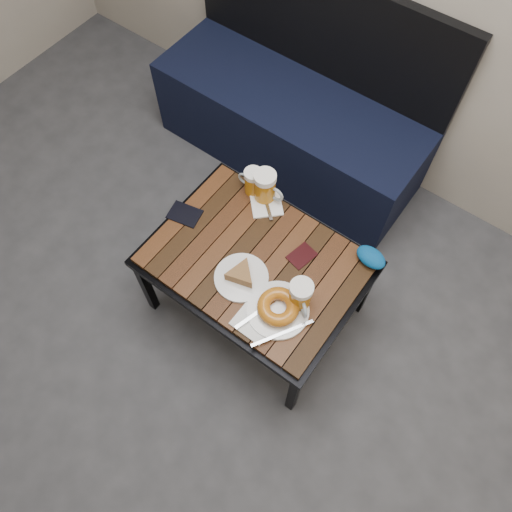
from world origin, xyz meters
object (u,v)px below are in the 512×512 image
Objects in this scene: passport_burgundy at (302,256)px; knit_pouch at (371,257)px; beer_mug_left at (253,181)px; plate_pie at (241,276)px; passport_navy at (185,214)px; plate_bagel at (278,308)px; bench at (292,119)px; cafe_table at (256,265)px; beer_mug_centre at (265,187)px; beer_mug_right at (301,295)px.

knit_pouch is (0.22, 0.14, 0.02)m from passport_burgundy.
plate_pie is at bearing 116.44° from beer_mug_left.
knit_pouch is (0.57, 0.00, -0.03)m from beer_mug_left.
plate_bagel is at bearing 65.18° from passport_navy.
beer_mug_left is at bearing -72.23° from bench.
cafe_table is 0.45m from knit_pouch.
cafe_table is 0.35m from beer_mug_left.
plate_pie is at bearing -134.67° from knit_pouch.
plate_bagel is 0.25m from passport_burgundy.
bench is 0.93m from passport_burgundy.
bench is 0.96m from cafe_table.
passport_navy is (-0.36, 0.09, -0.02)m from plate_pie.
passport_navy is at bearing 167.71° from plate_bagel.
beer_mug_centre is 0.35m from passport_navy.
knit_pouch is at bearing -38.14° from bench.
beer_mug_left is 0.42m from plate_pie.
beer_mug_left is 0.31m from passport_navy.
passport_burgundy is at bearing 58.97° from plate_pie.
beer_mug_centre is 1.39× the size of passport_burgundy.
knit_pouch reaches higher than cafe_table.
passport_navy is (0.04, -0.86, 0.20)m from bench.
beer_mug_right is (0.64, -0.91, 0.27)m from bench.
passport_burgundy is (0.13, 0.22, -0.02)m from plate_pie.
beer_mug_right is 1.13× the size of knit_pouch.
bench is at bearing -76.47° from beer_mug_left.
passport_navy is at bearing -179.03° from cafe_table.
beer_mug_left is 0.55m from beer_mug_right.
plate_pie reaches higher than passport_navy.
beer_mug_centre is 0.32m from passport_burgundy.
plate_bagel is 2.72× the size of passport_burgundy.
bench is 0.71m from beer_mug_centre.
beer_mug_right is (0.24, -0.05, 0.11)m from cafe_table.
cafe_table is 0.19m from passport_burgundy.
beer_mug_right is at bearing 140.82° from beer_mug_left.
cafe_table is at bearing -150.81° from beer_mug_right.
bench is 9.94× the size of beer_mug_right.
plate_pie is 0.72× the size of plate_bagel.
beer_mug_centre is at bearing -66.78° from bench.
cafe_table is at bearing -63.67° from beer_mug_centre.
beer_mug_left is 1.14× the size of passport_burgundy.
beer_mug_left is 0.57m from knit_pouch.
cafe_table is 0.27m from beer_mug_right.
cafe_table is at bearing -64.95° from bench.
plate_pie is (0.21, -0.36, -0.04)m from beer_mug_left.
knit_pouch is at bearing -2.74° from beer_mug_centre.
beer_mug_right is 0.61m from passport_navy.
beer_mug_centre is 0.52m from plate_bagel.
beer_mug_left is at bearing 177.58° from beer_mug_centre.
bench is 11.23× the size of knit_pouch.
beer_mug_left reaches higher than passport_navy.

